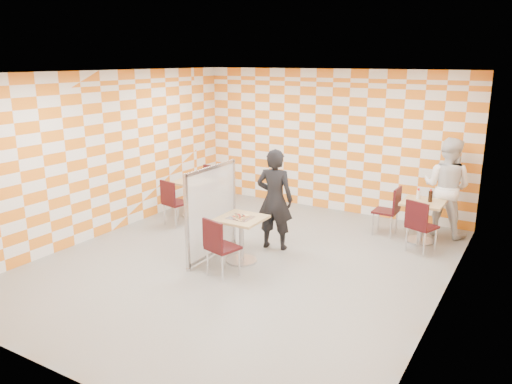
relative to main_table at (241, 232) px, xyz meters
The scene contains 15 objects.
room_shell 1.12m from the main_table, 82.98° to the left, with size 7.00×7.00×7.00m.
main_table is the anchor object (origin of this frame).
second_table 3.33m from the main_table, 46.60° to the left, with size 0.70×0.70×0.75m.
empty_table 2.69m from the main_table, 144.12° to the left, with size 0.70×0.70×0.75m.
chair_main_front 0.70m from the main_table, 86.95° to the right, with size 0.51×0.52×0.92m.
chair_second_front 3.00m from the main_table, 37.53° to the left, with size 0.54×0.55×0.92m.
chair_second_side 3.00m from the main_table, 55.17° to the left, with size 0.44×0.43×0.92m.
chair_empty_near 2.26m from the main_table, 158.66° to the left, with size 0.50×0.50×0.92m.
chair_empty_far 3.20m from the main_table, 135.36° to the left, with size 0.44×0.45×0.92m.
partition 0.59m from the main_table, 169.49° to the right, with size 0.08×1.38×1.55m.
man_dark 0.90m from the main_table, 78.49° to the left, with size 0.64×0.42×1.75m, color black.
man_white 3.99m from the main_table, 49.91° to the left, with size 0.89×0.69×1.83m, color white.
pizza_on_foil 0.26m from the main_table, 90.13° to the right, with size 0.40×0.40×0.04m.
sport_bottle 3.35m from the main_table, 49.46° to the left, with size 0.06×0.06×0.20m.
soda_bottle 3.45m from the main_table, 45.79° to the left, with size 0.07×0.07×0.23m.
Camera 1 is at (3.99, -6.37, 3.19)m, focal length 35.00 mm.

